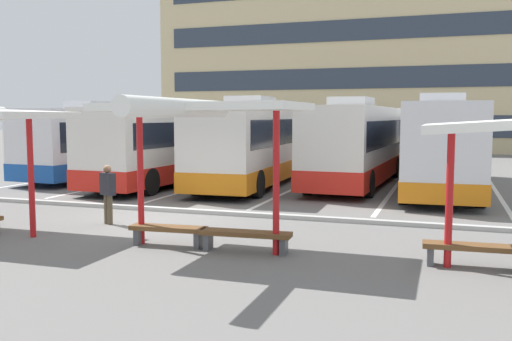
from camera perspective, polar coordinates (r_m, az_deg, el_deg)
The scene contains 19 objects.
ground_plane at distance 15.99m, azimuth -9.89°, elevation -4.88°, with size 160.00×160.00×0.00m, color slate.
terminal_building at distance 53.69m, azimuth 10.84°, elevation 10.58°, with size 34.18×14.38×18.10m.
coach_bus_0 at distance 27.72m, azimuth -14.41°, elevation 2.82°, with size 3.19×10.91×3.54m.
coach_bus_1 at distance 24.60m, azimuth -8.06°, elevation 2.61°, with size 2.88×11.40×3.54m.
coach_bus_2 at distance 24.16m, azimuth 0.51°, elevation 2.77°, with size 2.99×12.20×3.66m.
coach_bus_3 at distance 23.73m, azimuth 10.24°, elevation 2.55°, with size 2.89×10.42×3.61m.
coach_bus_4 at distance 23.21m, azimuth 18.09°, elevation 2.44°, with size 3.08×12.19×3.68m.
lane_stripe_0 at distance 28.73m, azimuth -17.61°, elevation -0.45°, with size 0.16×14.00×0.01m, color white.
lane_stripe_1 at distance 26.67m, azimuth -11.07°, elevation -0.73°, with size 0.16×14.00×0.01m, color white.
lane_stripe_2 at distance 25.02m, azimuth -3.56°, elevation -1.05°, with size 0.16×14.00×0.01m, color white.
lane_stripe_3 at distance 23.85m, azimuth 4.85°, elevation -1.39°, with size 0.16×14.00×0.01m, color white.
lane_stripe_4 at distance 23.24m, azimuth 13.92°, elevation -1.71°, with size 0.16×14.00×0.01m, color white.
lane_stripe_5 at distance 23.23m, azimuth 23.23°, elevation -2.00°, with size 0.16×14.00×0.01m, color white.
waiting_shelter_2 at distance 11.75m, azimuth -5.74°, elevation 6.04°, with size 4.17×4.56×3.21m.
bench_3 at distance 12.63m, azimuth -8.90°, elevation -6.09°, with size 1.75×0.54×0.45m.
bench_4 at distance 11.94m, azimuth -1.10°, elevation -6.68°, with size 1.99×0.54×0.45m.
bench_5 at distance 11.50m, azimuth 21.28°, elevation -7.54°, with size 1.90×0.52×0.45m.
platform_kerb at distance 17.02m, azimuth -7.94°, elevation -4.01°, with size 44.00×0.24×0.12m, color #ADADA8.
waiting_passenger_1 at distance 15.40m, azimuth -14.82°, elevation -1.97°, with size 0.51×0.39×1.58m.
Camera 1 is at (7.58, -13.78, 2.87)m, focal length 39.37 mm.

